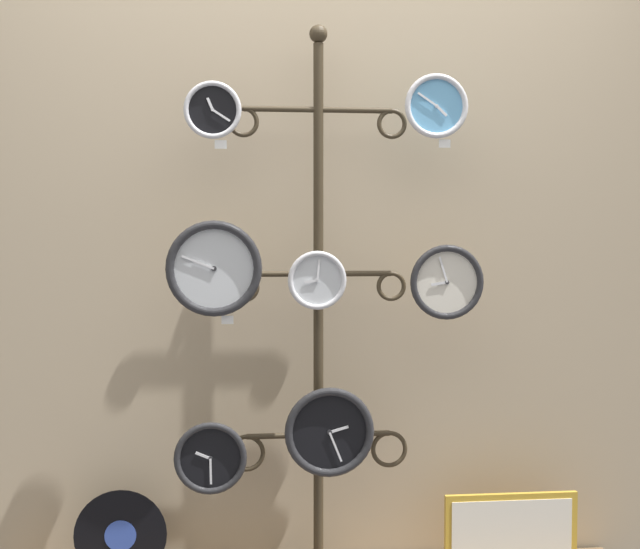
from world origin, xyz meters
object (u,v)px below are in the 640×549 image
picture_frame (511,531)px  clock_bottom_center (329,432)px  vinyl_record (120,535)px  clock_top_right (436,106)px  display_stand (318,389)px  clock_top_left (213,110)px  clock_middle_left (214,269)px  clock_middle_center (317,280)px  clock_bottom_left (210,458)px  clock_middle_right (447,282)px

picture_frame → clock_bottom_center: bearing=-173.9°
vinyl_record → clock_top_right: bearing=-3.7°
display_stand → vinyl_record: bearing=-179.4°
clock_top_left → clock_middle_left: 0.52m
clock_middle_center → vinyl_record: size_ratio=0.63×
vinyl_record → picture_frame: size_ratio=0.66×
clock_bottom_left → picture_frame: (1.06, 0.06, -0.31)m
clock_top_left → clock_middle_center: bearing=1.9°
clock_middle_left → clock_middle_right: clock_middle_left is taller
picture_frame → clock_top_right: bearing=-174.4°
clock_bottom_left → picture_frame: 1.11m
clock_middle_left → clock_middle_center: size_ratio=1.59×
clock_middle_left → clock_middle_right: size_ratio=1.24×
clock_top_right → clock_bottom_left: clock_top_right is taller
display_stand → clock_bottom_center: bearing=-78.5°
clock_middle_right → clock_bottom_left: (-0.81, -0.02, -0.58)m
clock_middle_right → vinyl_record: bearing=176.0°
clock_bottom_left → picture_frame: clock_bottom_left is taller
clock_middle_center → clock_middle_right: size_ratio=0.78×
clock_top_right → clock_bottom_left: size_ratio=0.90×
clock_bottom_center → vinyl_record: clock_bottom_center is taller
clock_top_right → clock_top_left: bearing=-179.2°
clock_top_left → clock_bottom_center: size_ratio=0.63×
clock_top_left → clock_middle_right: (0.80, 0.00, -0.57)m
picture_frame → clock_middle_center: bearing=-177.8°
clock_middle_center → clock_bottom_left: size_ratio=0.82×
display_stand → clock_bottom_left: display_stand is taller
clock_top_right → picture_frame: 1.52m
clock_top_left → clock_middle_right: 0.98m
clock_bottom_left → vinyl_record: 0.43m
clock_top_left → clock_top_right: size_ratio=0.87×
clock_middle_left → clock_bottom_left: 0.63m
clock_top_right → picture_frame: (0.29, 0.03, -1.49)m
clock_top_right → clock_middle_center: size_ratio=1.10×
clock_middle_left → clock_bottom_center: (0.38, -0.01, -0.55)m
clock_middle_left → vinyl_record: (-0.33, 0.10, -0.92)m
clock_middle_right → display_stand: bearing=168.8°
clock_middle_center → clock_middle_right: bearing=-1.3°
clock_top_left → clock_top_right: clock_top_right is taller
clock_top_right → clock_middle_right: 0.60m
clock_bottom_center → vinyl_record: 0.81m
clock_middle_left → display_stand: bearing=16.2°
display_stand → picture_frame: size_ratio=4.09×
vinyl_record → picture_frame: 1.37m
clock_middle_left → vinyl_record: clock_middle_left is taller
clock_middle_right → vinyl_record: size_ratio=0.82×
clock_bottom_center → picture_frame: clock_bottom_center is taller
clock_middle_right → picture_frame: 0.93m
display_stand → clock_bottom_center: 0.17m
clock_middle_left → clock_middle_right: (0.79, 0.02, -0.05)m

